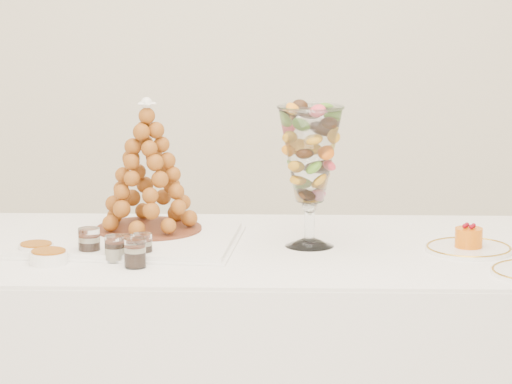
{
  "coord_description": "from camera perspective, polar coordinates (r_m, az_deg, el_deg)",
  "views": [
    {
      "loc": [
        0.13,
        -2.85,
        1.58
      ],
      "look_at": [
        0.06,
        0.22,
        0.97
      ],
      "focal_mm": 85.0,
      "sensor_mm": 36.0,
      "label": 1
    }
  ],
  "objects": [
    {
      "name": "verrine_b",
      "position": [
        3.2,
        -6.21,
        -2.58
      ],
      "size": [
        0.05,
        0.05,
        0.06
      ],
      "primitive_type": "cylinder",
      "rotation": [
        0.0,
        0.0,
        -0.05
      ],
      "color": "white",
      "rests_on": "buffet_table"
    },
    {
      "name": "macaron_vase",
      "position": [
        3.27,
        2.56,
        1.69
      ],
      "size": [
        0.17,
        0.17,
        0.38
      ],
      "color": "white",
      "rests_on": "buffet_table"
    },
    {
      "name": "verrine_a",
      "position": [
        3.22,
        -7.85,
        -2.38
      ],
      "size": [
        0.07,
        0.07,
        0.08
      ],
      "primitive_type": "cylinder",
      "rotation": [
        0.0,
        0.0,
        0.17
      ],
      "color": "white",
      "rests_on": "buffet_table"
    },
    {
      "name": "ramekin_front",
      "position": [
        3.18,
        -9.73,
        -3.06
      ],
      "size": [
        0.1,
        0.1,
        0.03
      ],
      "primitive_type": "cylinder",
      "color": "white",
      "rests_on": "buffet_table"
    },
    {
      "name": "buffet_table",
      "position": [
        3.43,
        0.22,
        -9.02
      ],
      "size": [
        2.08,
        0.83,
        0.79
      ],
      "rotation": [
        0.0,
        0.0,
        -0.0
      ],
      "color": "white",
      "rests_on": "ground"
    },
    {
      "name": "lace_tray",
      "position": [
        3.37,
        -6.0,
        -2.24
      ],
      "size": [
        0.61,
        0.48,
        0.02
      ],
      "primitive_type": "cube",
      "rotation": [
        0.0,
        0.0,
        -0.09
      ],
      "color": "white",
      "rests_on": "buffet_table"
    },
    {
      "name": "verrine_d",
      "position": [
        3.17,
        -6.67,
        -2.66
      ],
      "size": [
        0.06,
        0.06,
        0.07
      ],
      "primitive_type": "cylinder",
      "rotation": [
        0.0,
        0.0,
        -0.24
      ],
      "color": "white",
      "rests_on": "buffet_table"
    },
    {
      "name": "mousse_cake",
      "position": [
        3.31,
        9.98,
        -2.11
      ],
      "size": [
        0.07,
        0.07,
        0.07
      ],
      "color": "orange",
      "rests_on": "cake_plate"
    },
    {
      "name": "cake_plate",
      "position": [
        3.31,
        9.98,
        -2.66
      ],
      "size": [
        0.23,
        0.23,
        0.01
      ],
      "primitive_type": "cylinder",
      "color": "white",
      "rests_on": "buffet_table"
    },
    {
      "name": "croquembouche",
      "position": [
        3.41,
        -5.12,
        1.22
      ],
      "size": [
        0.32,
        0.32,
        0.37
      ],
      "rotation": [
        0.0,
        0.0,
        0.31
      ],
      "color": "brown",
      "rests_on": "lace_tray"
    },
    {
      "name": "verrine_c",
      "position": [
        3.19,
        -5.35,
        -2.55
      ],
      "size": [
        0.05,
        0.05,
        0.07
      ],
      "primitive_type": "cylinder",
      "rotation": [
        0.0,
        0.0,
        0.0
      ],
      "color": "white",
      "rests_on": "buffet_table"
    },
    {
      "name": "ramekin_back",
      "position": [
        3.27,
        -10.31,
        -2.69
      ],
      "size": [
        0.09,
        0.09,
        0.03
      ],
      "primitive_type": "cylinder",
      "color": "white",
      "rests_on": "buffet_table"
    },
    {
      "name": "verrine_e",
      "position": [
        3.1,
        -5.71,
        -2.88
      ],
      "size": [
        0.06,
        0.06,
        0.07
      ],
      "primitive_type": "cylinder",
      "rotation": [
        0.0,
        0.0,
        0.09
      ],
      "color": "white",
      "rests_on": "buffet_table"
    }
  ]
}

